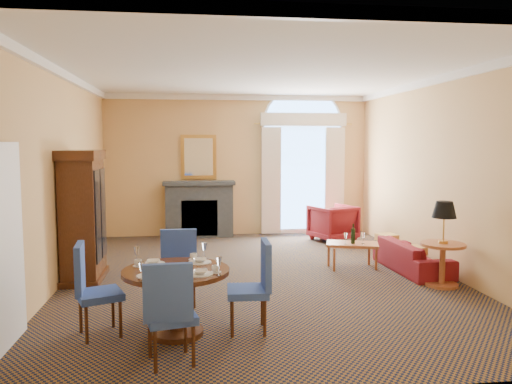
{
  "coord_description": "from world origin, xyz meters",
  "views": [
    {
      "loc": [
        -1.04,
        -7.67,
        2.11
      ],
      "look_at": [
        0.0,
        0.5,
        1.3
      ],
      "focal_mm": 35.0,
      "sensor_mm": 36.0,
      "label": 1
    }
  ],
  "objects": [
    {
      "name": "ground",
      "position": [
        0.0,
        0.0,
        0.0
      ],
      "size": [
        7.5,
        7.5,
        0.0
      ],
      "primitive_type": "plane",
      "color": "black",
      "rests_on": "ground"
    },
    {
      "name": "room_envelope",
      "position": [
        -0.03,
        0.67,
        2.51
      ],
      "size": [
        6.04,
        7.52,
        3.45
      ],
      "color": "#DDAD69",
      "rests_on": "ground"
    },
    {
      "name": "armoire",
      "position": [
        -2.72,
        0.16,
        0.97
      ],
      "size": [
        0.57,
        1.02,
        2.0
      ],
      "color": "#381B0C",
      "rests_on": "ground"
    },
    {
      "name": "dining_table",
      "position": [
        -1.24,
        -2.28,
        0.55
      ],
      "size": [
        1.17,
        1.17,
        0.94
      ],
      "color": "#381B0C",
      "rests_on": "ground"
    },
    {
      "name": "dining_chair_north",
      "position": [
        -1.23,
        -1.47,
        0.58
      ],
      "size": [
        0.48,
        0.48,
        1.02
      ],
      "rotation": [
        0.0,
        0.0,
        3.08
      ],
      "color": "#2947A1",
      "rests_on": "ground"
    },
    {
      "name": "dining_chair_south",
      "position": [
        -1.27,
        -3.08,
        0.58
      ],
      "size": [
        0.54,
        0.54,
        1.02
      ],
      "rotation": [
        0.0,
        0.0,
        0.22
      ],
      "color": "#2947A1",
      "rests_on": "ground"
    },
    {
      "name": "dining_chair_east",
      "position": [
        -0.35,
        -2.26,
        0.58
      ],
      "size": [
        0.49,
        0.48,
        1.02
      ],
      "rotation": [
        0.0,
        0.0,
        1.51
      ],
      "color": "#2947A1",
      "rests_on": "ground"
    },
    {
      "name": "dining_chair_west",
      "position": [
        -2.17,
        -2.17,
        0.58
      ],
      "size": [
        0.59,
        0.59,
        1.02
      ],
      "rotation": [
        0.0,
        0.0,
        -1.2
      ],
      "color": "#2947A1",
      "rests_on": "ground"
    },
    {
      "name": "sofa",
      "position": [
        2.55,
        0.04,
        0.25
      ],
      "size": [
        0.74,
        1.71,
        0.49
      ],
      "primitive_type": "imported",
      "rotation": [
        0.0,
        0.0,
        1.62
      ],
      "color": "maroon",
      "rests_on": "ground"
    },
    {
      "name": "armchair",
      "position": [
        1.96,
        2.72,
        0.39
      ],
      "size": [
        1.09,
        1.11,
        0.78
      ],
      "primitive_type": "imported",
      "rotation": [
        0.0,
        0.0,
        3.52
      ],
      "color": "maroon",
      "rests_on": "ground"
    },
    {
      "name": "coffee_table",
      "position": [
        1.62,
        0.33,
        0.41
      ],
      "size": [
        0.96,
        0.7,
        0.77
      ],
      "rotation": [
        0.0,
        0.0,
        -0.3
      ],
      "color": "#B05D34",
      "rests_on": "ground"
    },
    {
      "name": "side_table",
      "position": [
        2.6,
        -0.87,
        0.78
      ],
      "size": [
        0.64,
        0.64,
        1.24
      ],
      "color": "#B05D34",
      "rests_on": "ground"
    }
  ]
}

